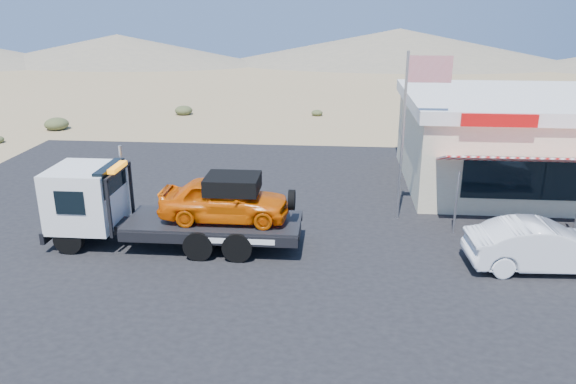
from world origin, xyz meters
name	(u,v)px	position (x,y,z in m)	size (l,w,h in m)	color
ground	(253,269)	(0.00, 0.00, 0.00)	(120.00, 120.00, 0.00)	#958055
asphalt_lot	(323,232)	(2.00, 3.00, 0.01)	(32.00, 24.00, 0.02)	black
tow_truck	(168,204)	(-2.95, 1.49, 1.44)	(7.99, 2.37, 2.67)	black
white_sedan	(543,246)	(8.55, 0.73, 0.74)	(1.53, 4.40, 1.45)	silver
jerky_store	(528,140)	(10.50, 8.97, 1.99)	(10.40, 9.97, 3.90)	beige
flagpole	(411,118)	(4.93, 4.50, 3.76)	(1.55, 0.10, 6.00)	#99999E
desert_scrub	(0,152)	(-14.53, 11.15, 0.31)	(25.53, 29.95, 0.78)	#3F4726
distant_hills	(239,48)	(-9.77, 55.14, 1.89)	(126.00, 48.00, 4.20)	#726B59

